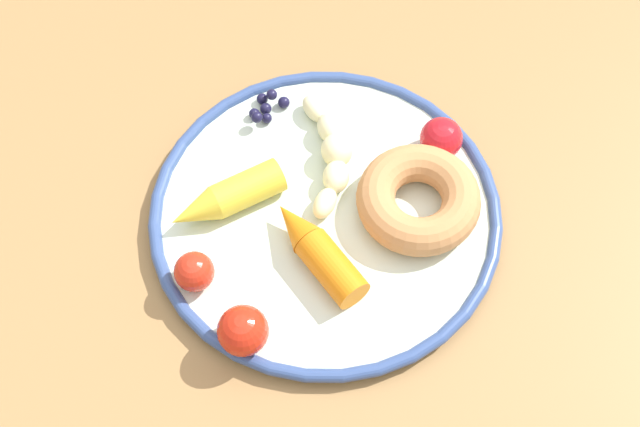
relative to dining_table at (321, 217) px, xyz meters
name	(u,v)px	position (x,y,z in m)	size (l,w,h in m)	color
ground_plane	(321,406)	(0.00, 0.00, -0.64)	(6.00, 6.00, 0.00)	#524B4C
dining_table	(321,217)	(0.00, 0.00, 0.00)	(1.21, 0.92, 0.71)	#9C7344
plate	(320,215)	(0.04, 0.00, 0.08)	(0.33, 0.33, 0.02)	silver
banana	(332,152)	(-0.01, 0.01, 0.10)	(0.14, 0.05, 0.03)	#F8EBB1
carrot_orange	(316,250)	(0.09, -0.01, 0.10)	(0.11, 0.09, 0.03)	orange
carrot_yellow	(226,198)	(0.03, -0.09, 0.10)	(0.07, 0.11, 0.03)	yellow
donut	(418,199)	(0.05, 0.08, 0.11)	(0.11, 0.11, 0.04)	tan
blueberry_pile	(267,107)	(-0.07, -0.05, 0.10)	(0.04, 0.04, 0.02)	#191638
tomato_near	(194,272)	(0.10, -0.12, 0.11)	(0.04, 0.04, 0.04)	red
tomato_mid	(243,331)	(0.16, -0.08, 0.11)	(0.04, 0.04, 0.04)	red
tomato_far	(441,138)	(-0.01, 0.11, 0.11)	(0.04, 0.04, 0.04)	red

